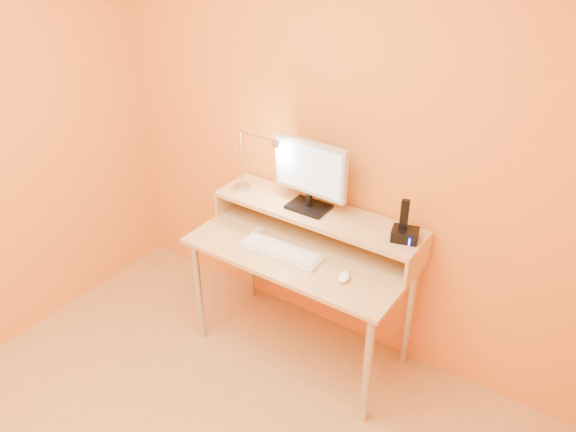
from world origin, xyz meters
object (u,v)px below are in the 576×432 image
Objects in this scene: keyboard at (281,252)px; remote_control at (253,237)px; mouse at (344,277)px; phone_dock at (405,235)px; monitor_panel at (311,168)px; lamp_base at (242,187)px.

keyboard is 2.42× the size of remote_control.
keyboard is at bearing 160.38° from mouse.
phone_dock is 0.36m from mouse.
keyboard is 0.39m from mouse.
phone_dock is 0.29× the size of keyboard.
monitor_panel is 0.96× the size of keyboard.
lamp_base is 0.77× the size of phone_dock.
monitor_panel is 0.60m from phone_dock.
monitor_panel is 4.52× the size of mouse.
mouse is (0.39, -0.01, 0.01)m from keyboard.
monitor_panel is at bearing 5.26° from lamp_base.
phone_dock is at bearing 36.64° from mouse.
remote_control is at bearing 179.55° from phone_dock.
keyboard is at bearing -27.46° from lamp_base.
phone_dock is 0.65m from keyboard.
monitor_panel reaches higher than phone_dock.
lamp_base is at bearing -172.23° from monitor_panel.
phone_dock is 1.35× the size of mouse.
mouse is at bearing -15.91° from lamp_base.
keyboard is (-0.01, -0.26, -0.39)m from monitor_panel.
mouse is at bearing -33.31° from monitor_panel.
monitor_panel reaches higher than remote_control.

